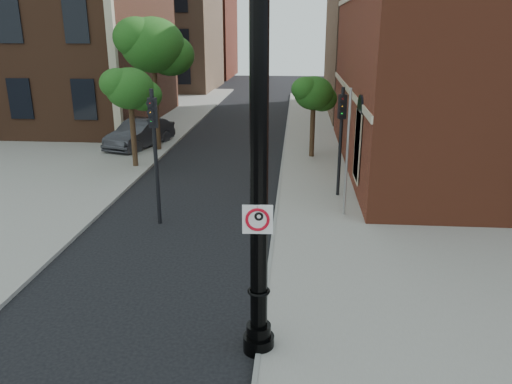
# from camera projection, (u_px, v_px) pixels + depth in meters

# --- Properties ---
(ground) EXTENTS (120.00, 120.00, 0.00)m
(ground) POSITION_uv_depth(u_px,v_px,m) (169.00, 324.00, 10.94)
(ground) COLOR black
(ground) RESTS_ON ground
(sidewalk_right) EXTENTS (8.00, 60.00, 0.12)m
(sidewalk_right) POSITION_uv_depth(u_px,v_px,m) (378.00, 189.00, 19.91)
(sidewalk_right) COLOR gray
(sidewalk_right) RESTS_ON ground
(sidewalk_left) EXTENTS (10.00, 50.00, 0.12)m
(sidewalk_left) POSITION_uv_depth(u_px,v_px,m) (93.00, 140.00, 28.66)
(sidewalk_left) COLOR gray
(sidewalk_left) RESTS_ON ground
(curb_edge) EXTENTS (0.10, 60.00, 0.14)m
(curb_edge) POSITION_uv_depth(u_px,v_px,m) (279.00, 186.00, 20.22)
(curb_edge) COLOR gray
(curb_edge) RESTS_ON ground
(bg_building_tan_a) EXTENTS (12.00, 12.00, 12.00)m
(bg_building_tan_a) POSITION_uv_depth(u_px,v_px,m) (157.00, 30.00, 51.65)
(bg_building_tan_a) COLOR brown
(bg_building_tan_a) RESTS_ON ground
(bg_building_red) EXTENTS (12.00, 12.00, 10.00)m
(bg_building_red) POSITION_uv_depth(u_px,v_px,m) (187.00, 37.00, 65.21)
(bg_building_red) COLOR maroon
(bg_building_red) RESTS_ON ground
(bg_building_tan_b) EXTENTS (22.00, 14.00, 14.00)m
(bg_building_tan_b) POSITION_uv_depth(u_px,v_px,m) (485.00, 16.00, 35.89)
(bg_building_tan_b) COLOR brown
(bg_building_tan_b) RESTS_ON ground
(lamppost) EXTENTS (0.62, 0.62, 7.38)m
(lamppost) POSITION_uv_depth(u_px,v_px,m) (259.00, 189.00, 8.98)
(lamppost) COLOR black
(lamppost) RESTS_ON ground
(no_parking_sign) EXTENTS (0.55, 0.08, 0.55)m
(no_parking_sign) POSITION_uv_depth(u_px,v_px,m) (258.00, 219.00, 8.96)
(no_parking_sign) COLOR white
(no_parking_sign) RESTS_ON ground
(parked_car) EXTENTS (2.89, 4.90, 1.53)m
(parked_car) POSITION_uv_depth(u_px,v_px,m) (140.00, 134.00, 26.80)
(parked_car) COLOR #2F2F34
(parked_car) RESTS_ON ground
(traffic_signal_left) EXTENTS (0.32, 0.38, 4.41)m
(traffic_signal_left) POSITION_uv_depth(u_px,v_px,m) (154.00, 135.00, 15.63)
(traffic_signal_left) COLOR black
(traffic_signal_left) RESTS_ON ground
(traffic_signal_right) EXTENTS (0.31, 0.36, 4.17)m
(traffic_signal_right) POSITION_uv_depth(u_px,v_px,m) (341.00, 125.00, 18.16)
(traffic_signal_right) COLOR black
(traffic_signal_right) RESTS_ON ground
(utility_pole) EXTENTS (0.09, 0.09, 4.38)m
(utility_pole) POSITION_uv_depth(u_px,v_px,m) (347.00, 155.00, 16.39)
(utility_pole) COLOR #999999
(utility_pole) RESTS_ON ground
(street_tree_a) EXTENTS (2.52, 2.28, 4.54)m
(street_tree_a) POSITION_uv_depth(u_px,v_px,m) (131.00, 90.00, 21.99)
(street_tree_a) COLOR black
(street_tree_a) RESTS_ON ground
(street_tree_b) EXTENTS (3.72, 3.37, 6.71)m
(street_tree_b) POSITION_uv_depth(u_px,v_px,m) (154.00, 46.00, 24.63)
(street_tree_b) COLOR black
(street_tree_b) RESTS_ON ground
(street_tree_c) EXTENTS (2.23, 2.01, 4.01)m
(street_tree_c) POSITION_uv_depth(u_px,v_px,m) (314.00, 94.00, 23.84)
(street_tree_c) COLOR black
(street_tree_c) RESTS_ON ground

